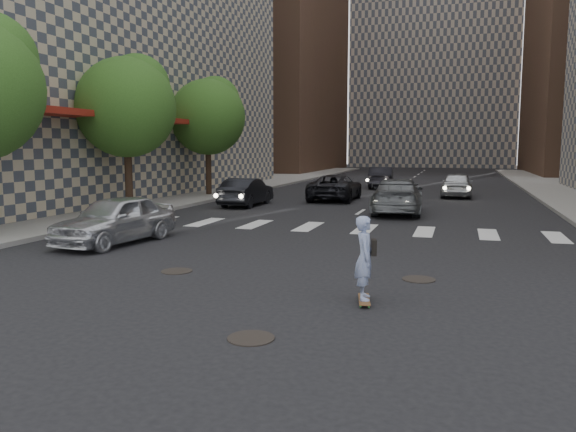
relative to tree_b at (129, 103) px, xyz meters
name	(u,v)px	position (x,y,z in m)	size (l,w,h in m)	color
ground	(239,291)	(9.45, -11.14, -4.65)	(160.00, 160.00, 0.00)	black
sidewalk_left	(141,192)	(-5.05, 8.86, -4.57)	(13.00, 80.00, 0.15)	gray
tower_left	(255,1)	(-10.55, 43.86, 15.35)	(18.00, 24.00, 40.00)	brown
tower_center	(437,1)	(9.45, 66.86, 19.35)	(22.00, 20.00, 48.00)	#ADA08E
tree_b	(129,103)	(0.00, 0.00, 0.00)	(4.20, 4.20, 6.60)	#382619
tree_c	(209,114)	(0.00, 8.00, 0.00)	(4.20, 4.20, 6.60)	#382619
manhole_a	(251,338)	(10.65, -13.64, -4.64)	(0.70, 0.70, 0.02)	black
manhole_b	(177,271)	(7.45, -9.94, -4.64)	(0.70, 0.70, 0.02)	black
manhole_c	(419,279)	(12.75, -9.14, -4.64)	(0.70, 0.70, 0.02)	black
skateboarder	(365,258)	(11.94, -11.28, -3.81)	(0.46, 0.82, 1.59)	brown
silver_sedan	(115,219)	(3.95, -7.08, -3.94)	(1.67, 4.14, 1.41)	silver
traffic_car_a	(246,192)	(3.77, 3.90, -3.98)	(1.41, 4.03, 1.33)	black
traffic_car_b	(397,196)	(11.01, 2.86, -3.91)	(2.07, 5.09, 1.48)	#54585C
traffic_car_c	(335,187)	(7.24, 7.91, -3.97)	(2.25, 4.87, 1.35)	black
traffic_car_d	(457,184)	(13.38, 11.73, -3.94)	(1.66, 4.13, 1.41)	#ADB0B4
traffic_car_e	(381,177)	(8.37, 17.47, -3.92)	(1.53, 4.38, 1.44)	black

